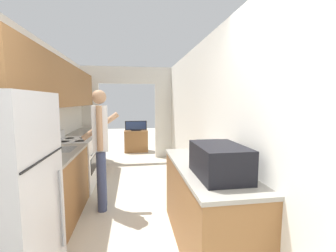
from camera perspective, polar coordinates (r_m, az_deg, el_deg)
name	(u,v)px	position (r m, az deg, el deg)	size (l,w,h in m)	color
wall_left	(43,105)	(3.73, -29.20, 4.60)	(0.38, 7.47, 2.50)	silver
wall_right	(210,124)	(3.27, 10.61, 0.39)	(0.06, 7.47, 2.50)	silver
wall_far_with_doorway	(128,107)	(6.23, -10.21, 4.80)	(2.80, 0.06, 2.50)	silver
counter_left	(73,166)	(4.29, -22.96, -9.45)	(0.62, 3.98, 0.91)	brown
counter_right	(205,206)	(2.61, 9.43, -19.37)	(0.62, 1.69, 0.91)	brown
range_oven	(75,164)	(4.41, -22.44, -8.93)	(0.66, 0.79, 1.05)	white
person	(101,146)	(3.39, -16.72, -4.81)	(0.56, 0.40, 1.74)	#384266
suitcase	(219,161)	(2.09, 12.85, -8.59)	(0.40, 0.63, 0.29)	black
tv_cabinet	(136,141)	(7.14, -8.10, -3.79)	(0.72, 0.42, 0.67)	brown
television	(136,126)	(7.03, -8.15, 0.03)	(0.67, 0.16, 0.31)	black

